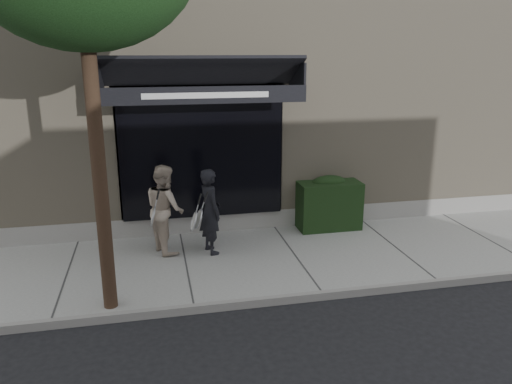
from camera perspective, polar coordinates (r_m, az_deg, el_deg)
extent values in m
plane|color=black|center=(9.39, 4.38, -7.75)|extent=(80.00, 80.00, 0.00)
cube|color=gray|center=(9.36, 4.39, -7.42)|extent=(20.00, 3.00, 0.12)
cube|color=gray|center=(8.03, 7.57, -11.62)|extent=(20.00, 0.10, 0.14)
cube|color=tan|center=(13.50, -1.47, 11.65)|extent=(14.00, 7.00, 5.50)
cube|color=gray|center=(10.82, 1.87, -3.01)|extent=(14.02, 0.42, 0.50)
cube|color=black|center=(10.02, -6.22, 4.55)|extent=(3.20, 0.30, 2.60)
cube|color=gray|center=(10.14, -15.36, 4.20)|extent=(0.08, 0.40, 2.60)
cube|color=gray|center=(10.45, 2.49, 5.10)|extent=(0.08, 0.40, 2.60)
cube|color=gray|center=(9.99, -6.55, 12.27)|extent=(3.36, 0.40, 0.12)
cube|color=black|center=(9.28, -6.15, 13.61)|extent=(3.60, 1.03, 0.55)
cube|color=black|center=(8.81, -5.71, 10.96)|extent=(3.60, 0.05, 0.30)
cube|color=white|center=(8.78, -5.69, 10.94)|extent=(2.20, 0.01, 0.10)
cube|color=black|center=(9.27, -17.40, 12.49)|extent=(0.04, 1.00, 0.45)
cube|color=black|center=(9.64, 4.73, 13.25)|extent=(0.04, 1.00, 0.45)
cube|color=black|center=(10.61, 8.26, -1.46)|extent=(1.30, 0.70, 1.00)
ellipsoid|color=black|center=(10.47, 8.36, 1.15)|extent=(0.71, 0.38, 0.27)
cylinder|color=black|center=(7.09, -17.65, 4.08)|extent=(0.20, 0.20, 4.80)
imported|color=black|center=(9.17, -5.25, -2.20)|extent=(0.53, 0.67, 1.60)
torus|color=silver|center=(8.91, -6.61, -3.05)|extent=(0.16, 0.32, 0.29)
cylinder|color=silver|center=(8.91, -6.61, -3.05)|extent=(0.13, 0.28, 0.25)
cylinder|color=silver|center=(8.91, -6.61, -3.05)|extent=(0.18, 0.04, 0.08)
cylinder|color=black|center=(8.91, -6.61, -3.05)|extent=(0.20, 0.05, 0.10)
torus|color=silver|center=(8.85, -7.14, -3.37)|extent=(0.12, 0.31, 0.30)
cylinder|color=silver|center=(8.85, -7.14, -3.37)|extent=(0.09, 0.27, 0.26)
cylinder|color=silver|center=(8.85, -7.14, -3.37)|extent=(0.18, 0.03, 0.07)
cylinder|color=black|center=(8.85, -7.14, -3.37)|extent=(0.20, 0.04, 0.09)
imported|color=#C5B29E|center=(9.35, -10.35, -1.87)|extent=(0.86, 0.97, 1.65)
torus|color=silver|center=(9.05, -11.69, -2.74)|extent=(0.11, 0.30, 0.30)
cylinder|color=silver|center=(9.05, -11.69, -2.74)|extent=(0.08, 0.27, 0.26)
cylinder|color=silver|center=(9.05, -11.69, -2.74)|extent=(0.18, 0.02, 0.07)
cylinder|color=black|center=(9.05, -11.69, -2.74)|extent=(0.20, 0.03, 0.08)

